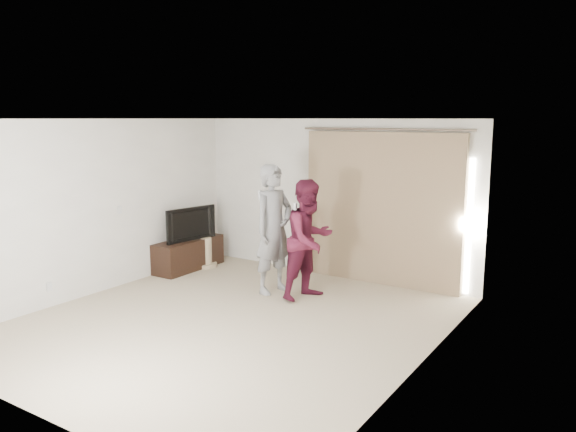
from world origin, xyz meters
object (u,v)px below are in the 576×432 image
object	(u,v)px
tv_console	(189,254)
person_woman	(309,240)
person_man	(274,229)
tv	(188,223)

from	to	relation	value
tv_console	person_woman	bearing A→B (deg)	-5.47
person_man	person_woman	xyz separation A→B (m)	(0.60, 0.03, -0.10)
person_man	person_woman	world-z (taller)	person_man
tv_console	person_man	world-z (taller)	person_man
tv_console	tv	size ratio (longest dim) A/B	1.35
tv	person_woman	xyz separation A→B (m)	(2.60, -0.25, 0.06)
tv	person_woman	bearing A→B (deg)	-84.97
tv_console	person_man	distance (m)	2.14
tv_console	tv	world-z (taller)	tv
tv_console	person_man	size ratio (longest dim) A/B	0.70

